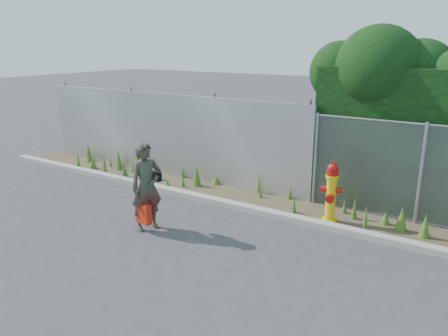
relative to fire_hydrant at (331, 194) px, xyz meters
name	(u,v)px	position (x,y,z in m)	size (l,w,h in m)	color
ground	(196,241)	(-1.73, -2.15, -0.61)	(80.00, 80.00, 0.00)	#39393C
curb	(246,208)	(-1.73, -0.35, -0.55)	(16.00, 0.22, 0.12)	#9E988E
weed_strip	(246,192)	(-2.12, 0.35, -0.47)	(16.00, 1.30, 0.55)	#473B29
corrugated_fence	(164,134)	(-4.98, 0.86, 0.50)	(8.50, 0.21, 2.30)	#AAACB1
fire_hydrant	(331,194)	(0.00, 0.00, 0.00)	(0.42, 0.38, 1.25)	yellow
woman	(147,187)	(-2.85, -2.20, 0.25)	(0.62, 0.41, 1.71)	#0E5D3E
red_tote_bag	(143,214)	(-2.83, -2.34, -0.24)	(0.35, 0.13, 0.45)	#BF0A0E
black_shoulder_bag	(156,176)	(-2.78, -1.99, 0.42)	(0.23, 0.10, 0.18)	black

